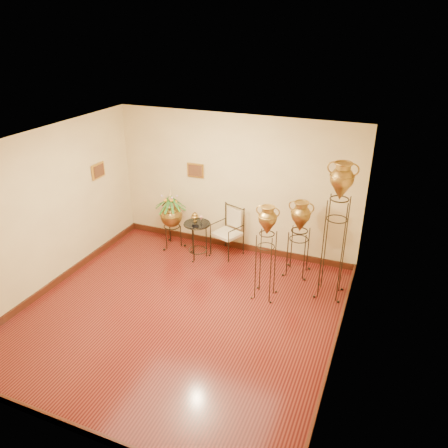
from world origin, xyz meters
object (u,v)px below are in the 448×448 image
at_px(planter_urn, 171,214).
at_px(amphora_tall, 336,230).
at_px(side_table, 197,239).
at_px(amphora_mid, 266,252).
at_px(armchair, 227,232).

bearing_deg(planter_urn, amphora_tall, -9.46).
bearing_deg(amphora_tall, side_table, 173.00).
height_order(amphora_tall, side_table, amphora_tall).
bearing_deg(planter_urn, amphora_mid, -23.90).
bearing_deg(side_table, planter_urn, 161.46).
relative_size(armchair, side_table, 1.06).
bearing_deg(armchair, planter_urn, -154.90).
distance_m(amphora_tall, planter_urn, 3.47).
relative_size(amphora_mid, armchair, 1.70).
height_order(amphora_mid, armchair, amphora_mid).
distance_m(amphora_tall, armchair, 2.39).
distance_m(amphora_mid, armchair, 1.66).
distance_m(armchair, side_table, 0.61).
height_order(armchair, side_table, armchair).
xyz_separation_m(amphora_tall, armchair, (-2.18, 0.66, -0.73)).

